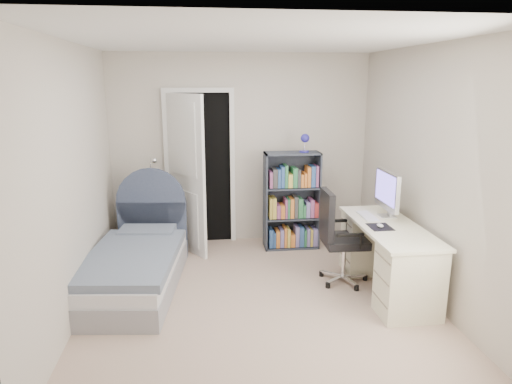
{
  "coord_description": "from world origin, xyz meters",
  "views": [
    {
      "loc": [
        -0.53,
        -4.21,
        2.15
      ],
      "look_at": [
        0.03,
        0.41,
        1.01
      ],
      "focal_mm": 32.0,
      "sensor_mm": 36.0,
      "label": 1
    }
  ],
  "objects": [
    {
      "name": "room_shell",
      "position": [
        0.0,
        0.0,
        1.25
      ],
      "size": [
        3.5,
        3.7,
        2.6
      ],
      "color": "tan",
      "rests_on": "ground"
    },
    {
      "name": "door",
      "position": [
        -0.67,
        1.56,
        1.03
      ],
      "size": [
        0.92,
        0.71,
        2.06
      ],
      "color": "black",
      "rests_on": "ground"
    },
    {
      "name": "bed",
      "position": [
        -1.25,
        0.44,
        0.26
      ],
      "size": [
        1.05,
        1.92,
        1.13
      ],
      "color": "gray",
      "rests_on": "ground"
    },
    {
      "name": "nightstand",
      "position": [
        -1.31,
        1.58,
        0.42
      ],
      "size": [
        0.44,
        0.44,
        0.64
      ],
      "color": "tan",
      "rests_on": "ground"
    },
    {
      "name": "floor_lamp",
      "position": [
        -1.14,
        1.43,
        0.5
      ],
      "size": [
        0.18,
        0.18,
        1.23
      ],
      "color": "silver",
      "rests_on": "ground"
    },
    {
      "name": "bookcase",
      "position": [
        0.63,
        1.41,
        0.58
      ],
      "size": [
        0.71,
        0.3,
        1.5
      ],
      "color": "#343B47",
      "rests_on": "ground"
    },
    {
      "name": "desk",
      "position": [
        1.35,
        0.01,
        0.4
      ],
      "size": [
        0.59,
        1.48,
        1.22
      ],
      "color": "#F2EDCA",
      "rests_on": "ground"
    },
    {
      "name": "office_chair",
      "position": [
        0.9,
        0.29,
        0.56
      ],
      "size": [
        0.53,
        0.54,
        1.03
      ],
      "color": "silver",
      "rests_on": "ground"
    }
  ]
}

